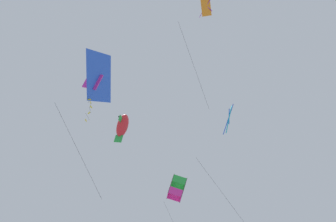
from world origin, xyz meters
The scene contains 5 objects.
kite_fish_near_right centered at (-6.60, -1.73, 21.68)m, with size 1.37×1.44×2.28m.
kite_diamond_near_left centered at (1.32, -0.47, 19.42)m, with size 4.13×3.45×9.98m.
kite_diamond_mid_left centered at (2.63, -4.02, 25.09)m, with size 1.90×1.79×7.20m.
kite_delta_far_centre centered at (-0.76, -8.94, 18.75)m, with size 3.36×3.28×6.66m.
kite_box_highest centered at (-9.19, 7.10, 20.77)m, with size 2.34×2.00×5.69m.
Camera 1 is at (14.75, -21.23, 3.86)m, focal length 52.27 mm.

